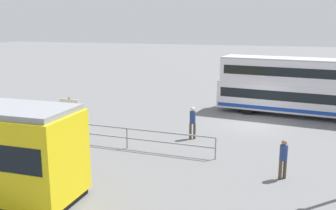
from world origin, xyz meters
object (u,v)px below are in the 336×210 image
object	(u,v)px
pedestrian_crossing	(283,156)
info_sign	(70,110)
double_decker_bus	(304,87)
pedestrian_near_railing	(193,120)

from	to	relation	value
pedestrian_crossing	info_sign	xyz separation A→B (m)	(11.20, -2.34, 0.66)
double_decker_bus	pedestrian_near_railing	world-z (taller)	double_decker_bus
double_decker_bus	info_sign	world-z (taller)	double_decker_bus
double_decker_bus	pedestrian_crossing	bearing A→B (deg)	84.31
info_sign	double_decker_bus	bearing A→B (deg)	-143.37
pedestrian_crossing	info_sign	world-z (taller)	info_sign
double_decker_bus	pedestrian_crossing	xyz separation A→B (m)	(1.15, 11.51, -1.04)
pedestrian_near_railing	info_sign	bearing A→B (deg)	17.01
double_decker_bus	pedestrian_crossing	size ratio (longest dim) A/B	6.95
double_decker_bus	info_sign	xyz separation A→B (m)	(12.34, 9.18, -0.38)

